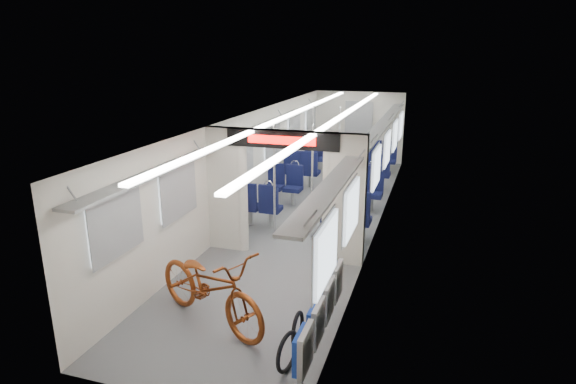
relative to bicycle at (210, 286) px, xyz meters
The scene contains 14 objects.
carriage 4.33m from the bicycle, 86.67° to the left, with size 12.00×12.02×2.31m.
bicycle is the anchor object (origin of this frame).
flip_bench 1.61m from the bicycle, ahead, with size 0.12×2.09×0.50m.
bike_hoop_a 1.51m from the bicycle, 27.26° to the right, with size 0.51×0.51×0.05m, color black.
bike_hoop_b 1.33m from the bicycle, ahead, with size 0.46×0.46×0.05m, color black.
bike_hoop_c 1.63m from the bicycle, 32.93° to the left, with size 0.45×0.45×0.05m, color black.
seat_bay_near_left 4.60m from the bicycle, 98.63° to the left, with size 0.89×1.97×1.07m.
seat_bay_near_right 4.67m from the bicycle, 75.37° to the left, with size 0.96×2.29×1.17m.
seat_bay_far_left 7.89m from the bicycle, 95.02° to the left, with size 0.93×2.17×1.13m.
seat_bay_far_right 8.28m from the bicycle, 81.80° to the left, with size 0.91×2.05×1.09m.
stanchion_near_left 3.15m from the bicycle, 92.63° to the left, with size 0.05×0.05×2.30m, color silver.
stanchion_near_right 3.41m from the bicycle, 80.72° to the left, with size 0.04×0.04×2.30m, color silver.
stanchion_far_left 6.10m from the bicycle, 91.58° to the left, with size 0.04×0.04×2.30m, color silver.
stanchion_far_right 6.15m from the bicycle, 85.54° to the left, with size 0.04×0.04×2.30m, color silver.
Camera 1 is at (2.52, -9.75, 3.64)m, focal length 30.00 mm.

